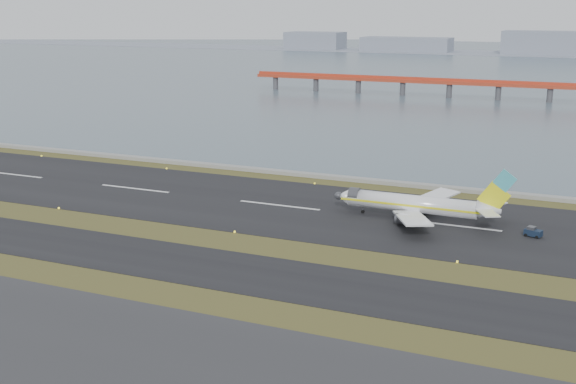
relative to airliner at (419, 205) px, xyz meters
The scene contains 10 objects.
ground 45.10m from the airliner, 135.73° to the right, with size 1000.00×1000.00×0.00m, color #364117.
apron_strip 92.26m from the airliner, 110.44° to the right, with size 1000.00×50.00×0.10m, color #2C2B2E.
taxiway_strip 54.14m from the airliner, 126.58° to the right, with size 1000.00×18.00×0.10m, color black.
runway_strip 32.41m from the airliner, behind, with size 1000.00×45.00×0.10m, color black.
seawall 43.17m from the airliner, 138.38° to the left, with size 1000.00×2.50×1.00m, color gray.
bay_water 429.83m from the airliner, 94.30° to the left, with size 1400.00×800.00×1.30m, color #41515E.
red_pier 218.98m from the airliner, 93.19° to the left, with size 260.00×5.00×10.20m.
far_shoreline 588.91m from the airliner, 91.81° to the left, with size 1400.00×80.00×60.50m.
airliner is the anchor object (origin of this frame).
pushback_tug 24.13m from the airliner, ahead, with size 3.70×2.75×2.11m.
Camera 1 is at (65.39, -116.91, 44.80)m, focal length 45.00 mm.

